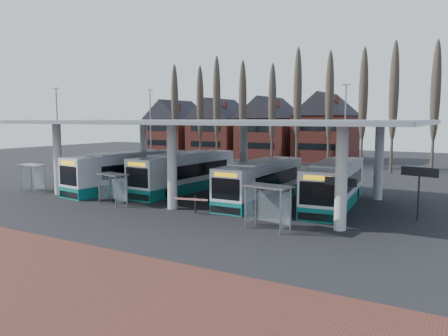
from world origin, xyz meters
The scene contains 17 objects.
ground centered at (0.00, 0.00, 0.00)m, with size 140.00×140.00×0.00m, color black.
station_canopy centered at (0.00, 8.00, 5.68)m, with size 32.00×16.00×6.34m.
poplar_row centered at (0.00, 33.00, 8.78)m, with size 45.10×1.10×14.50m.
townhouse_row centered at (-15.75, 44.00, 5.94)m, with size 36.80×10.30×12.25m.
lamp_post_a centered at (-18.00, 22.00, 5.34)m, with size 0.80×0.16×10.17m.
lamp_post_b centered at (6.00, 26.00, 5.34)m, with size 0.80×0.16×10.17m.
lamp_post_d centered at (-26.00, 14.00, 5.34)m, with size 0.80×0.16×10.17m.
bus_0 centered at (-8.59, 7.48, 1.61)m, with size 4.18×12.56×3.43m.
bus_1 centered at (-3.76, 9.50, 1.61)m, with size 3.09×12.37×3.41m.
bus_2 centered at (4.27, 8.32, 1.50)m, with size 2.59×11.49×3.18m.
bus_3 centered at (9.71, 9.43, 1.55)m, with size 3.64×12.00×3.28m.
shelter_0 centered at (-15.21, 2.45, 1.75)m, with size 2.73×1.61×2.40m.
shelter_1 centered at (-4.80, 1.67, 1.69)m, with size 2.71×1.73×2.33m.
shelter_2 centered at (8.33, 0.68, 1.88)m, with size 2.95×1.77×2.58m.
info_sign_0 centered at (11.73, 3.36, 2.46)m, with size 1.97×0.33×2.93m.
info_sign_1 centered at (15.60, 7.32, 2.84)m, with size 2.24×0.67×3.38m.
barrier centered at (2.20, 1.73, 0.93)m, with size 2.35×0.91×1.19m.
Camera 1 is at (18.56, -22.22, 6.37)m, focal length 35.00 mm.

